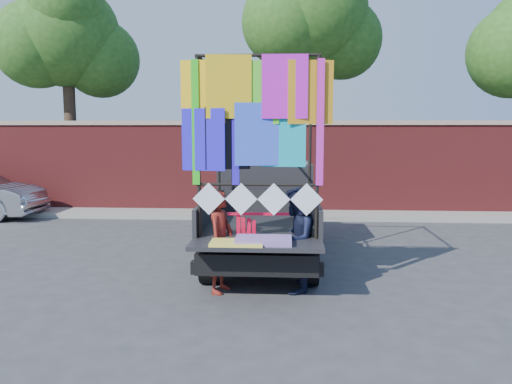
{
  "coord_description": "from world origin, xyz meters",
  "views": [
    {
      "loc": [
        0.22,
        -7.11,
        2.4
      ],
      "look_at": [
        -0.22,
        0.29,
        1.45
      ],
      "focal_mm": 35.0,
      "sensor_mm": 36.0,
      "label": 1
    }
  ],
  "objects": [
    {
      "name": "woman",
      "position": [
        -0.73,
        -0.03,
        0.75
      ],
      "size": [
        0.49,
        0.62,
        1.51
      ],
      "primitive_type": "imported",
      "rotation": [
        0.0,
        0.0,
        1.32
      ],
      "color": "maroon",
      "rests_on": "ground"
    },
    {
      "name": "tree_mid",
      "position": [
        1.02,
        8.12,
        5.7
      ],
      "size": [
        4.2,
        3.3,
        7.73
      ],
      "color": "#38281C",
      "rests_on": "ground"
    },
    {
      "name": "tree_left",
      "position": [
        -6.48,
        8.12,
        5.12
      ],
      "size": [
        4.2,
        3.3,
        7.05
      ],
      "color": "#38281C",
      "rests_on": "ground"
    },
    {
      "name": "pickup_truck",
      "position": [
        -0.18,
        2.51,
        0.86
      ],
      "size": [
        2.16,
        5.42,
        3.41
      ],
      "color": "black",
      "rests_on": "ground"
    },
    {
      "name": "ground",
      "position": [
        0.0,
        0.0,
        0.0
      ],
      "size": [
        90.0,
        90.0,
        0.0
      ],
      "primitive_type": "plane",
      "color": "#38383A",
      "rests_on": "ground"
    },
    {
      "name": "streamer_bundle",
      "position": [
        -0.28,
        -0.0,
        0.98
      ],
      "size": [
        0.9,
        0.07,
        0.63
      ],
      "color": "red",
      "rests_on": "ground"
    },
    {
      "name": "brick_wall",
      "position": [
        0.0,
        7.0,
        1.33
      ],
      "size": [
        30.0,
        0.45,
        2.61
      ],
      "color": "maroon",
      "rests_on": "ground"
    },
    {
      "name": "man",
      "position": [
        0.38,
        0.04,
        0.77
      ],
      "size": [
        0.76,
        0.88,
        1.55
      ],
      "primitive_type": "imported",
      "rotation": [
        0.0,
        0.0,
        -1.83
      ],
      "color": "#141832",
      "rests_on": "ground"
    },
    {
      "name": "curb",
      "position": [
        0.0,
        6.3,
        0.06
      ],
      "size": [
        30.0,
        1.2,
        0.12
      ],
      "primitive_type": "cube",
      "color": "gray",
      "rests_on": "ground"
    }
  ]
}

